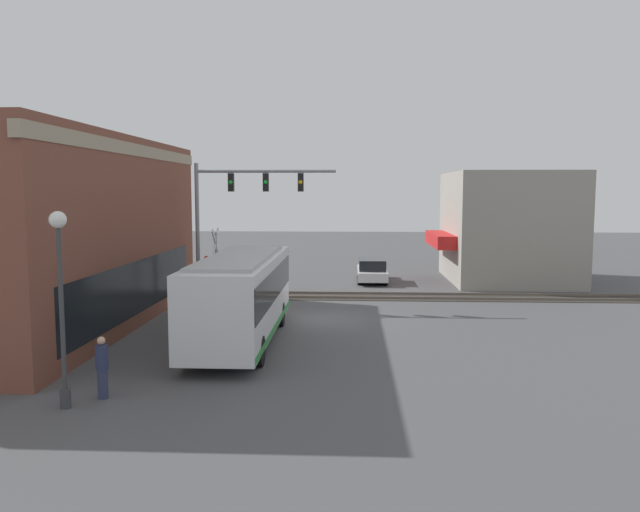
{
  "coord_description": "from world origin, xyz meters",
  "views": [
    {
      "loc": [
        -27.13,
        -1.31,
        5.65
      ],
      "look_at": [
        3.39,
        0.24,
        2.46
      ],
      "focal_mm": 35.0,
      "sensor_mm": 36.0,
      "label": 1
    }
  ],
  "objects_px": {
    "city_bus": "(241,294)",
    "parked_car_white": "(372,271)",
    "crossing_signal": "(216,259)",
    "streetlamp": "(61,292)",
    "pedestrian_by_lamp": "(102,367)"
  },
  "relations": [
    {
      "from": "parked_car_white",
      "to": "pedestrian_by_lamp",
      "type": "bearing_deg",
      "value": 160.29
    },
    {
      "from": "crossing_signal",
      "to": "parked_car_white",
      "type": "height_order",
      "value": "crossing_signal"
    },
    {
      "from": "streetlamp",
      "to": "parked_car_white",
      "type": "relative_size",
      "value": 1.1
    },
    {
      "from": "streetlamp",
      "to": "pedestrian_by_lamp",
      "type": "height_order",
      "value": "streetlamp"
    },
    {
      "from": "city_bus",
      "to": "parked_car_white",
      "type": "bearing_deg",
      "value": -18.71
    },
    {
      "from": "city_bus",
      "to": "pedestrian_by_lamp",
      "type": "distance_m",
      "value": 7.14
    },
    {
      "from": "crossing_signal",
      "to": "streetlamp",
      "type": "distance_m",
      "value": 15.19
    },
    {
      "from": "city_bus",
      "to": "pedestrian_by_lamp",
      "type": "relative_size",
      "value": 5.86
    },
    {
      "from": "parked_car_white",
      "to": "streetlamp",
      "type": "bearing_deg",
      "value": 159.45
    },
    {
      "from": "city_bus",
      "to": "streetlamp",
      "type": "distance_m",
      "value": 8.18
    },
    {
      "from": "crossing_signal",
      "to": "pedestrian_by_lamp",
      "type": "xyz_separation_m",
      "value": [
        -14.35,
        0.0,
        -1.42
      ]
    },
    {
      "from": "crossing_signal",
      "to": "streetlamp",
      "type": "xyz_separation_m",
      "value": [
        -15.15,
        0.68,
        0.77
      ]
    },
    {
      "from": "crossing_signal",
      "to": "streetlamp",
      "type": "height_order",
      "value": "streetlamp"
    },
    {
      "from": "streetlamp",
      "to": "pedestrian_by_lamp",
      "type": "xyz_separation_m",
      "value": [
        0.8,
        -0.67,
        -2.19
      ]
    },
    {
      "from": "pedestrian_by_lamp",
      "to": "crossing_signal",
      "type": "bearing_deg",
      "value": -0.01
    }
  ]
}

